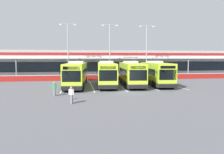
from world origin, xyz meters
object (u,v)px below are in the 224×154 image
coach_bus_centre (131,74)px  pedestrian_near_bin (71,94)px  pedestrian_child (70,95)px  lamp_post_west (68,48)px  lamp_post_centre (110,48)px  lamp_post_east (147,48)px  coach_bus_left_centre (106,74)px  pedestrian_in_dark_coat (54,88)px  coach_bus_right_centre (156,74)px  coach_bus_leftmost (76,75)px

coach_bus_centre → pedestrian_near_bin: (-8.82, -12.56, -0.91)m
pedestrian_child → lamp_post_west: lamp_post_west is taller
coach_bus_centre → lamp_post_centre: 11.88m
lamp_post_centre → lamp_post_east: (7.78, 0.27, 0.00)m
pedestrian_child → lamp_post_east: lamp_post_east is taller
coach_bus_centre → pedestrian_near_bin: 15.37m
coach_bus_left_centre → pedestrian_in_dark_coat: coach_bus_left_centre is taller
coach_bus_right_centre → lamp_post_west: (-14.21, 10.83, 4.50)m
pedestrian_child → coach_bus_left_centre: bearing=64.7°
coach_bus_centre → pedestrian_in_dark_coat: coach_bus_centre is taller
coach_bus_left_centre → pedestrian_in_dark_coat: (-6.99, -8.24, -0.91)m
coach_bus_right_centre → pedestrian_child: bearing=-140.3°
coach_bus_leftmost → coach_bus_right_centre: size_ratio=1.00×
lamp_post_centre → coach_bus_centre: bearing=-80.6°
coach_bus_centre → lamp_post_west: 15.64m
pedestrian_in_dark_coat → lamp_post_centre: (9.07, 18.88, 5.42)m
pedestrian_near_bin → lamp_post_east: 28.43m
pedestrian_child → lamp_post_west: 22.50m
coach_bus_leftmost → coach_bus_right_centre: 12.58m
pedestrian_in_dark_coat → lamp_post_east: bearing=48.7°
coach_bus_centre → lamp_post_east: 13.40m
pedestrian_near_bin → lamp_post_east: lamp_post_east is taller
coach_bus_left_centre → pedestrian_near_bin: bearing=-111.2°
lamp_post_west → lamp_post_centre: (8.30, -0.22, 0.00)m
coach_bus_leftmost → pedestrian_child: coach_bus_leftmost is taller
coach_bus_right_centre → coach_bus_left_centre: bearing=-179.7°
coach_bus_leftmost → lamp_post_west: (-1.64, 11.27, 4.50)m
coach_bus_centre → coach_bus_right_centre: 4.12m
coach_bus_right_centre → pedestrian_child: (-13.13, -10.91, -1.24)m
pedestrian_child → lamp_post_east: (15.00, 21.78, 5.75)m
lamp_post_east → coach_bus_left_centre: bearing=-132.1°
coach_bus_leftmost → coach_bus_right_centre: (12.57, 0.44, 0.00)m
lamp_post_west → coach_bus_right_centre: bearing=-37.3°
lamp_post_centre → coach_bus_leftmost: bearing=-121.1°
coach_bus_right_centre → pedestrian_in_dark_coat: 17.14m
coach_bus_left_centre → lamp_post_east: lamp_post_east is taller
pedestrian_near_bin → lamp_post_west: (-1.28, 23.62, 5.42)m
coach_bus_leftmost → lamp_post_west: size_ratio=1.12×
coach_bus_leftmost → pedestrian_near_bin: coach_bus_leftmost is taller
coach_bus_centre → lamp_post_centre: bearing=99.4°
coach_bus_leftmost → pedestrian_child: size_ratio=12.27×
lamp_post_centre → pedestrian_child: bearing=-108.6°
coach_bus_left_centre → pedestrian_child: bearing=-115.3°
pedestrian_in_dark_coat → pedestrian_near_bin: same height
lamp_post_west → lamp_post_centre: 8.30m
pedestrian_near_bin → lamp_post_east: (14.80, 23.67, 5.42)m
coach_bus_left_centre → coach_bus_centre: (3.88, -0.19, 0.00)m
pedestrian_in_dark_coat → coach_bus_left_centre: bearing=49.7°
lamp_post_centre → lamp_post_east: 7.78m
coach_bus_centre → pedestrian_child: 14.03m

